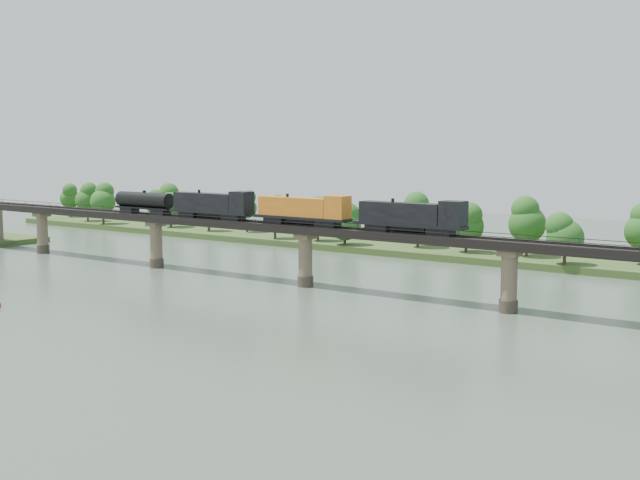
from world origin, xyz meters
The scene contains 6 objects.
ground centered at (0.00, 0.00, 0.00)m, with size 400.00×400.00×0.00m, color #3B4B3C.
far_bank centered at (0.00, 85.00, 0.80)m, with size 300.00×24.00×1.60m, color #30481D.
bridge centered at (0.00, 30.00, 5.46)m, with size 236.00×30.00×11.50m.
bridge_superstructure centered at (0.00, 30.00, 11.79)m, with size 220.00×4.90×0.75m.
far_treeline centered at (-8.21, 80.52, 8.83)m, with size 289.06×17.54×13.60m.
freight_train centered at (-8.34, 30.00, 14.25)m, with size 83.77×3.26×5.77m.
Camera 1 is at (88.15, -88.66, 26.40)m, focal length 45.00 mm.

